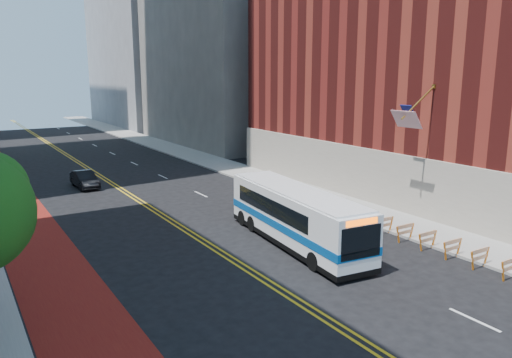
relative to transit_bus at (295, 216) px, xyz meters
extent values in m
plane|color=black|center=(-4.12, -8.73, -1.63)|extent=(160.00, 160.00, 0.00)
cube|color=gray|center=(7.88, 21.27, -1.56)|extent=(4.00, 140.00, 0.15)
cube|color=maroon|center=(-12.22, 21.27, -1.63)|extent=(3.60, 140.00, 0.01)
cube|color=gold|center=(-4.30, 21.27, -1.63)|extent=(0.14, 140.00, 0.01)
cube|color=gold|center=(-3.94, 21.27, -1.63)|extent=(0.14, 140.00, 0.01)
cube|color=silver|center=(0.68, -10.73, -1.63)|extent=(0.14, 2.20, 0.01)
cube|color=silver|center=(0.68, -2.73, -1.63)|extent=(0.14, 2.20, 0.01)
cube|color=silver|center=(0.68, 5.27, -1.63)|extent=(0.14, 2.20, 0.01)
cube|color=silver|center=(0.68, 13.27, -1.63)|extent=(0.14, 2.20, 0.01)
cube|color=silver|center=(0.68, 21.27, -1.63)|extent=(0.14, 2.20, 0.01)
cube|color=silver|center=(0.68, 29.27, -1.63)|extent=(0.14, 2.20, 0.01)
cube|color=silver|center=(0.68, 37.27, -1.63)|extent=(0.14, 2.20, 0.01)
cube|color=silver|center=(0.68, 45.27, -1.63)|extent=(0.14, 2.20, 0.01)
cube|color=silver|center=(0.68, 53.27, -1.63)|extent=(0.14, 2.20, 0.01)
cube|color=silver|center=(0.68, 61.27, -1.63)|extent=(0.14, 2.20, 0.01)
cube|color=silver|center=(0.68, 69.27, -1.63)|extent=(0.14, 2.20, 0.01)
cube|color=silver|center=(0.68, 77.27, -1.63)|extent=(0.14, 2.20, 0.01)
cube|color=maroon|center=(17.88, 3.27, 9.37)|extent=(16.00, 36.00, 22.00)
cube|color=#9E9384|center=(9.93, 3.27, 0.37)|extent=(0.50, 36.00, 4.00)
cube|color=black|center=(10.03, -2.73, -0.53)|extent=(0.35, 2.80, 2.20)
cube|color=black|center=(10.03, 4.27, -0.53)|extent=(0.35, 2.80, 2.20)
cube|color=black|center=(10.03, 11.27, -0.53)|extent=(0.35, 2.80, 2.20)
cube|color=#A57F33|center=(9.93, -0.73, 6.87)|extent=(0.25, 0.25, 0.25)
cylinder|color=#A57F33|center=(8.58, -0.73, 5.97)|extent=(2.85, 0.12, 2.05)
cube|color=#B21419|center=(7.58, -0.73, 4.97)|extent=(0.75, 1.90, 1.05)
cube|color=navy|center=(8.13, -0.28, 5.52)|extent=(0.39, 0.85, 0.52)
cube|color=orange|center=(4.93, -9.18, -1.13)|extent=(0.32, 0.06, 0.99)
cube|color=orange|center=(5.48, -9.18, -0.73)|extent=(1.25, 0.05, 0.22)
cube|color=orange|center=(5.48, -9.18, -1.08)|extent=(1.25, 0.05, 0.18)
cube|color=orange|center=(4.93, -7.63, -1.13)|extent=(0.32, 0.06, 0.99)
cube|color=orange|center=(6.03, -7.63, -1.13)|extent=(0.32, 0.06, 0.99)
cube|color=orange|center=(5.48, -7.63, -0.73)|extent=(1.25, 0.05, 0.22)
cube|color=orange|center=(5.48, -7.63, -1.08)|extent=(1.25, 0.05, 0.18)
cube|color=orange|center=(4.93, -6.08, -1.13)|extent=(0.32, 0.06, 0.99)
cube|color=orange|center=(6.03, -6.08, -1.13)|extent=(0.32, 0.06, 0.99)
cube|color=orange|center=(5.48, -6.08, -0.73)|extent=(1.25, 0.05, 0.22)
cube|color=orange|center=(5.48, -6.08, -1.08)|extent=(1.25, 0.05, 0.18)
cube|color=orange|center=(4.93, -4.53, -1.13)|extent=(0.32, 0.06, 0.99)
cube|color=orange|center=(6.03, -4.53, -1.13)|extent=(0.32, 0.06, 0.99)
cube|color=orange|center=(5.48, -4.53, -0.73)|extent=(1.25, 0.05, 0.22)
cube|color=orange|center=(5.48, -4.53, -1.08)|extent=(1.25, 0.05, 0.18)
cube|color=orange|center=(4.93, -2.98, -1.13)|extent=(0.32, 0.06, 0.99)
cube|color=orange|center=(6.03, -2.98, -1.13)|extent=(0.32, 0.06, 0.99)
cube|color=orange|center=(5.48, -2.98, -0.73)|extent=(1.25, 0.05, 0.22)
cube|color=orange|center=(5.48, -2.98, -1.08)|extent=(1.25, 0.05, 0.18)
cube|color=orange|center=(4.93, -1.43, -1.13)|extent=(0.32, 0.06, 0.99)
cube|color=orange|center=(6.03, -1.43, -1.13)|extent=(0.32, 0.06, 0.99)
cube|color=orange|center=(5.48, -1.43, -0.73)|extent=(1.25, 0.05, 0.22)
cube|color=orange|center=(5.48, -1.43, -1.08)|extent=(1.25, 0.05, 0.18)
cube|color=orange|center=(4.93, 0.12, -1.13)|extent=(0.32, 0.06, 0.99)
cube|color=orange|center=(6.03, 0.12, -1.13)|extent=(0.32, 0.06, 0.99)
cube|color=orange|center=(5.48, 0.12, -0.73)|extent=(1.25, 0.05, 0.22)
cube|color=orange|center=(5.48, 0.12, -1.08)|extent=(1.25, 0.05, 0.18)
cube|color=white|center=(-0.01, -0.12, 0.04)|extent=(3.60, 11.53, 2.69)
cube|color=#074790|center=(-0.01, -0.12, -0.36)|extent=(3.64, 11.57, 0.43)
cube|color=black|center=(0.06, 0.63, 0.49)|extent=(3.30, 8.15, 0.90)
cube|color=black|center=(-0.59, -5.73, 0.26)|extent=(2.16, 0.31, 1.51)
cube|color=black|center=(0.56, 5.49, 0.45)|extent=(1.96, 0.29, 0.94)
cube|color=#FF5905|center=(-0.59, -5.74, 1.20)|extent=(1.72, 0.25, 0.28)
cube|color=white|center=(-0.01, -0.12, 1.44)|extent=(3.42, 10.95, 0.11)
cube|color=black|center=(-0.01, -0.12, -1.30)|extent=(3.63, 11.56, 0.28)
cylinder|color=black|center=(-1.49, -3.62, -1.16)|extent=(0.38, 0.97, 0.94)
cylinder|color=black|center=(0.73, -3.85, -1.16)|extent=(0.38, 0.97, 0.94)
cylinder|color=black|center=(-0.80, 3.15, -1.16)|extent=(0.38, 0.97, 0.94)
cylinder|color=black|center=(1.42, 2.92, -1.16)|extent=(0.38, 0.97, 0.94)
cylinder|color=black|center=(-0.66, 4.50, -1.16)|extent=(0.38, 0.97, 0.94)
cylinder|color=black|center=(1.56, 4.27, -1.16)|extent=(0.38, 0.97, 0.94)
imported|color=black|center=(-6.44, 20.53, -0.95)|extent=(1.59, 4.21, 1.37)
camera|label=1|loc=(-15.77, -21.22, 7.64)|focal=35.00mm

